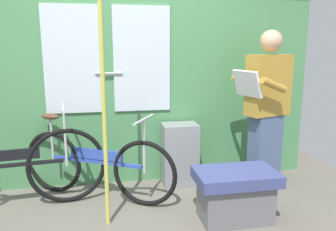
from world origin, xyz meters
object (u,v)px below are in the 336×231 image
passenger_reading_newspaper (266,109)px  bicycle_leaning_behind (6,170)px  trash_bin_by_wall (180,154)px  bench_seat_corner (235,194)px  bicycle_near_door (96,165)px  handrail_pole (103,88)px

passenger_reading_newspaper → bicycle_leaning_behind: bearing=-17.5°
trash_bin_by_wall → passenger_reading_newspaper: bearing=-19.4°
bench_seat_corner → passenger_reading_newspaper: bearing=46.5°
bicycle_near_door → passenger_reading_newspaper: passenger_reading_newspaper is taller
bicycle_near_door → handrail_pole: bearing=-50.3°
trash_bin_by_wall → bench_seat_corner: size_ratio=0.98×
passenger_reading_newspaper → bicycle_near_door: bearing=-20.9°
handrail_pole → bench_seat_corner: (1.10, -0.12, -0.94)m
bicycle_leaning_behind → passenger_reading_newspaper: size_ratio=1.08×
handrail_pole → trash_bin_by_wall: bearing=42.6°
bicycle_near_door → handrail_pole: size_ratio=0.63×
passenger_reading_newspaper → trash_bin_by_wall: bearing=-36.8°
bicycle_leaning_behind → bicycle_near_door: bearing=0.7°
bicycle_leaning_behind → passenger_reading_newspaper: passenger_reading_newspaper is taller
bicycle_leaning_behind → trash_bin_by_wall: (1.69, 0.29, -0.05)m
bicycle_near_door → handrail_pole: 0.99m
bicycle_near_door → handrail_pole: handrail_pole is taller
handrail_pole → bicycle_leaning_behind: bearing=154.2°
trash_bin_by_wall → bench_seat_corner: 0.91m
trash_bin_by_wall → bicycle_leaning_behind: bearing=-170.2°
handrail_pole → bicycle_near_door: bearing=100.5°
bicycle_near_door → bicycle_leaning_behind: size_ratio=0.83×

